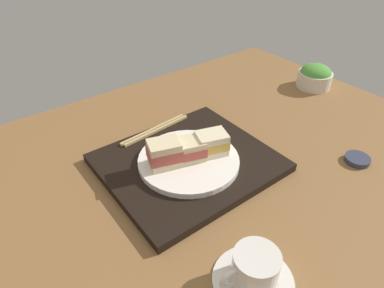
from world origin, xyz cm
name	(u,v)px	position (x,y,z in cm)	size (l,w,h in cm)	color
ground_plane	(197,179)	(0.00, 0.00, -1.50)	(140.00, 100.00, 3.00)	brown
serving_tray	(188,163)	(0.13, -3.62, 1.02)	(38.05, 33.35, 2.03)	black
sandwich_plate	(189,161)	(0.66, -2.45, 2.73)	(23.32, 23.32, 1.40)	white
sandwich_near	(212,143)	(-4.83, -0.97, 6.10)	(8.31, 7.15, 5.34)	beige
sandwich_middle	(189,150)	(0.66, -2.45, 5.86)	(8.47, 7.40, 4.85)	beige
sandwich_far	(164,154)	(6.15, -3.94, 6.47)	(8.50, 7.24, 6.07)	beige
salad_bowl	(315,77)	(-58.46, -11.57, 3.77)	(11.19, 11.19, 7.93)	silver
chopsticks_pair	(156,129)	(-0.53, -18.42, 2.38)	(20.43, 3.59, 0.70)	tan
coffee_cup	(254,271)	(9.27, 26.83, 3.00)	(13.68, 13.68, 6.90)	silver
small_sauce_dish	(357,159)	(-33.64, 19.73, 0.66)	(5.94, 5.94, 1.31)	#33384C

